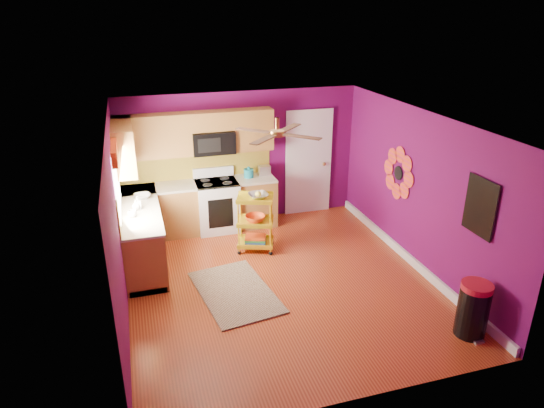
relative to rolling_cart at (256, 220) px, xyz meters
name	(u,v)px	position (x,y,z in m)	size (l,w,h in m)	color
ground	(280,282)	(0.08, -1.14, -0.56)	(5.00, 5.00, 0.00)	maroon
room_envelope	(283,182)	(0.11, -1.14, 1.08)	(4.54, 5.04, 2.52)	#5D0A4F
lower_cabinets	(176,220)	(-1.26, 0.68, -0.12)	(2.81, 2.31, 0.94)	brown
electric_range	(217,205)	(-0.47, 1.04, -0.07)	(0.76, 0.66, 1.13)	white
upper_cabinetry	(174,139)	(-1.16, 1.04, 1.24)	(2.80, 2.30, 1.26)	brown
left_window	(115,167)	(-2.14, -0.09, 1.18)	(0.08, 1.35, 1.08)	white
panel_door	(308,164)	(1.43, 1.33, 0.47)	(0.95, 0.11, 2.15)	white
right_wall_art	(432,187)	(2.31, -1.47, 0.89)	(0.04, 2.74, 1.04)	black
ceiling_fan	(277,133)	(0.08, -0.94, 1.73)	(1.01, 1.01, 0.26)	#BF8C3F
shag_rug	(235,292)	(-0.65, -1.22, -0.55)	(0.99, 1.61, 0.02)	black
rolling_cart	(256,220)	(0.00, 0.00, 0.00)	(0.71, 0.61, 1.08)	yellow
trash_can	(473,309)	(2.04, -3.03, -0.19)	(0.40, 0.43, 0.74)	black
teal_kettle	(249,173)	(0.16, 1.11, 0.47)	(0.18, 0.18, 0.21)	#137B8E
toaster	(264,170)	(0.48, 1.17, 0.47)	(0.22, 0.15, 0.18)	beige
soap_bottle_a	(138,203)	(-1.88, 0.15, 0.49)	(0.10, 0.10, 0.21)	#EA3F72
soap_bottle_b	(136,205)	(-1.91, 0.11, 0.46)	(0.13, 0.13, 0.16)	white
counter_dish	(142,196)	(-1.80, 0.59, 0.42)	(0.27, 0.27, 0.07)	white
counter_cup	(132,214)	(-1.98, -0.15, 0.43)	(0.13, 0.13, 0.10)	white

